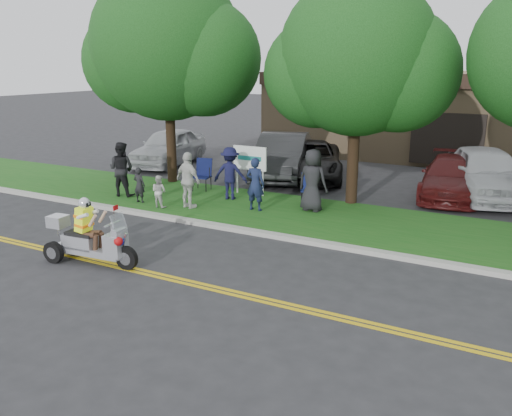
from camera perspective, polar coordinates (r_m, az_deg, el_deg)
The scene contains 24 objects.
ground at distance 11.74m, azimuth -4.20°, elevation -7.35°, with size 120.00×120.00×0.00m, color #28282B.
centerline_near at distance 11.29m, azimuth -5.81°, elevation -8.30°, with size 60.00×0.10×0.01m, color gold.
centerline_far at distance 11.41m, azimuth -5.35°, elevation -8.02°, with size 60.00×0.10×0.01m, color gold.
curb at distance 14.21m, azimuth 2.51°, elevation -3.01°, with size 60.00×0.25×0.12m, color #A8A89E.
grass_verge at distance 16.08m, azimuth 5.92°, elevation -0.92°, with size 60.00×4.00×0.10m, color #165115.
commercial_building at distance 28.42m, azimuth 21.01°, elevation 9.18°, with size 18.00×8.20×4.00m.
tree_left at distance 20.32m, azimuth -9.12°, elevation 16.00°, with size 6.62×5.40×7.78m.
tree_mid at distance 17.17m, azimuth 10.85°, elevation 14.73°, with size 5.88×4.80×7.05m.
business_sign at distance 18.28m, azimuth -0.65°, elevation 4.99°, with size 1.25×0.06×1.75m.
trike_scooter at distance 12.94m, azimuth -17.21°, elevation -3.29°, with size 2.37×0.83×1.55m.
lawn_chair_a at distance 19.16m, azimuth -5.61°, elevation 3.77°, with size 0.69×0.70×1.10m.
lawn_chair_b at distance 17.45m, azimuth 5.58°, elevation 2.33°, with size 0.65×0.66×0.94m.
spectator_adult_left at distance 16.34m, azimuth -0.07°, elevation 2.54°, with size 0.59×0.39×1.62m, color #182143.
spectator_adult_mid at distance 18.68m, azimuth -13.99°, elevation 4.00°, with size 0.88×0.69×1.82m, color black.
spectator_adult_right at distance 16.71m, azimuth -7.14°, elevation 2.91°, with size 1.02×0.42×1.73m, color silver.
spectator_chair_a at distance 17.71m, azimuth -2.73°, elevation 3.67°, with size 1.11×0.64×1.71m, color #131437.
spectator_chair_b at distance 16.34m, azimuth 5.97°, elevation 2.93°, with size 0.92×0.60×1.89m, color black.
child_left at distance 17.72m, azimuth -12.19°, elevation 2.39°, with size 0.41×0.27×1.14m, color black.
child_right at distance 17.01m, azimuth -10.18°, elevation 1.74°, with size 0.49×0.38×1.01m, color beige.
parked_car_far_left at distance 24.54m, azimuth -9.17°, elevation 6.36°, with size 1.92×4.78×1.63m, color #ABAEB2.
parked_car_left at distance 21.56m, azimuth 2.81°, elevation 5.48°, with size 1.83×5.25×1.73m, color #2A2B2D.
parked_car_mid at distance 21.48m, azimuth 5.67°, elevation 5.02°, with size 2.42×5.26×1.46m, color black.
parked_car_right at distance 19.57m, azimuth 19.88°, elevation 3.04°, with size 1.91×4.69×1.36m, color #481010.
parked_car_far_right at distance 19.77m, azimuth 23.01°, elevation 3.43°, with size 2.07×5.15×1.76m, color #B0B2B7.
Camera 1 is at (5.97, -9.06, 4.49)m, focal length 38.00 mm.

